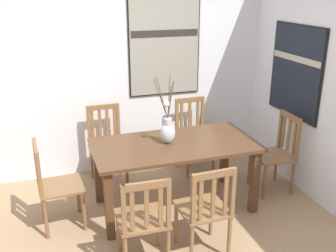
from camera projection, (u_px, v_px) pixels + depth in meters
The scene contains 12 objects.
ground_plane at pixel (171, 248), 3.64m from camera, with size 6.40×6.40×0.03m, color #A37F5B.
wall_back at pixel (124, 66), 4.83m from camera, with size 6.40×0.12×2.70m, color silver.
dining_table at pixel (175, 153), 4.08m from camera, with size 1.69×0.88×0.75m.
centerpiece_vase at pixel (168, 129), 4.00m from camera, with size 0.21×0.24×0.71m.
chair_0 at pixel (55, 184), 3.80m from camera, with size 0.45×0.45×0.91m.
chair_1 at pixel (277, 152), 4.50m from camera, with size 0.43×0.43×0.92m.
chair_2 at pixel (143, 220), 3.24m from camera, with size 0.43×0.43×0.88m.
chair_3 at pixel (205, 209), 3.39m from camera, with size 0.44×0.44×0.89m.
chair_4 at pixel (107, 144), 4.71m from camera, with size 0.43×0.43×0.94m.
chair_5 at pixel (193, 135), 5.02m from camera, with size 0.44×0.44×0.93m.
painting_on_back_wall at pixel (164, 45), 4.84m from camera, with size 0.92×0.05×1.25m.
painting_on_side_wall at pixel (296, 71), 4.46m from camera, with size 0.05×0.93×1.05m.
Camera 1 is at (-0.96, -2.87, 2.30)m, focal length 41.76 mm.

